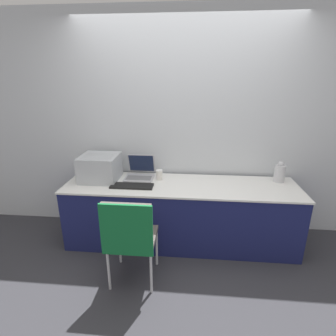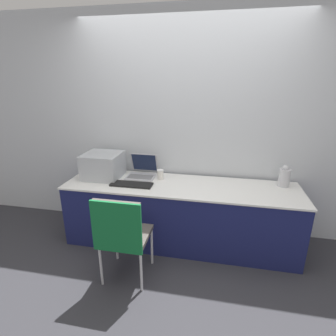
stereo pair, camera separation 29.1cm
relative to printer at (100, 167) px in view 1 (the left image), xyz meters
The scene contains 9 objects.
ground_plane 1.35m from the printer, 23.06° to the right, with size 14.00×14.00×0.00m, color #333338.
wall_back 1.09m from the printer, 19.70° to the left, with size 8.00×0.05×2.60m.
table 1.08m from the printer, ahead, with size 2.60×0.69×0.72m.
printer is the anchor object (origin of this frame).
laptop_left 0.47m from the printer, 15.09° to the left, with size 0.33×0.35×0.26m.
external_keyboard 0.47m from the printer, 23.96° to the right, with size 0.47×0.16×0.02m.
coffee_cup 0.69m from the printer, ahead, with size 0.08×0.08×0.12m.
metal_pitcher 2.06m from the printer, ahead, with size 0.12×0.12×0.24m.
chair 1.04m from the printer, 57.66° to the right, with size 0.44×0.44×0.89m.
Camera 1 is at (0.10, -2.38, 1.86)m, focal length 28.00 mm.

